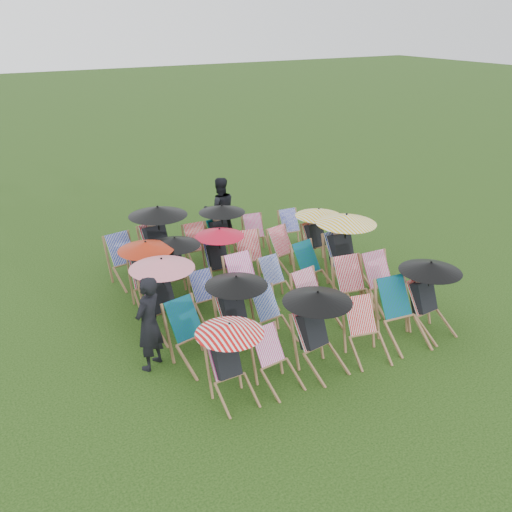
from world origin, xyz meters
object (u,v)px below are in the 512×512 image
deckchair_0 (231,361)px  deckchair_29 (293,229)px  person_left (149,323)px  person_rear (220,210)px  deckchair_5 (430,297)px

deckchair_0 → deckchair_29: 5.99m
deckchair_0 → person_left: bearing=117.4°
deckchair_29 → deckchair_0: bearing=-126.7°
deckchair_29 → person_rear: (-1.38, 1.13, 0.39)m
person_left → person_rear: bearing=-164.3°
deckchair_5 → person_rear: person_rear is taller
deckchair_0 → deckchair_5: 3.84m
deckchair_5 → deckchair_29: deckchair_5 is taller
deckchair_29 → person_left: person_left is taller
person_rear → deckchair_29: bearing=154.4°
deckchair_5 → deckchair_29: size_ratio=1.56×
deckchair_5 → person_left: size_ratio=0.82×
deckchair_5 → person_rear: bearing=96.9°
deckchair_0 → deckchair_5: deckchair_5 is taller
deckchair_0 → deckchair_29: deckchair_0 is taller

